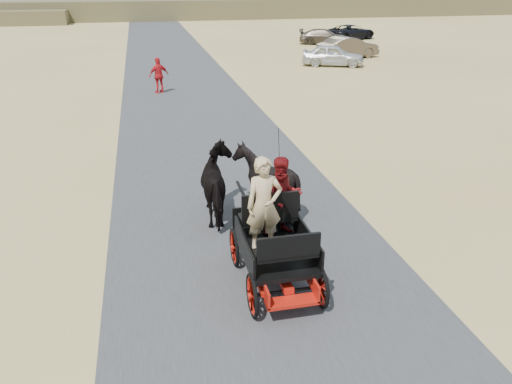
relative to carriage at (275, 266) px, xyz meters
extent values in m
plane|color=tan|center=(-0.19, 0.08, -0.36)|extent=(140.00, 140.00, 0.00)
cube|color=#38383A|center=(-0.19, 0.08, -0.35)|extent=(6.00, 140.00, 0.01)
cube|color=brown|center=(-0.19, 62.08, 0.84)|extent=(140.00, 6.00, 2.40)
imported|color=black|center=(-0.55, 3.00, 0.49)|extent=(0.91, 2.01, 1.70)
imported|color=black|center=(0.55, 3.00, 0.49)|extent=(1.37, 1.54, 1.70)
imported|color=tan|center=(-0.20, 0.05, 1.26)|extent=(0.66, 0.43, 1.80)
imported|color=#660C0F|center=(0.30, 0.60, 1.15)|extent=(0.77, 0.60, 1.58)
imported|color=red|center=(-1.35, 17.40, 0.50)|extent=(1.09, 0.76, 1.73)
imported|color=silver|center=(9.90, 23.08, 0.31)|extent=(4.22, 2.95, 1.33)
imported|color=brown|center=(12.06, 25.86, 0.38)|extent=(4.73, 2.79, 1.47)
imported|color=brown|center=(13.09, 33.50, 0.26)|extent=(4.58, 3.14, 1.23)
imported|color=black|center=(16.63, 36.24, 0.28)|extent=(5.10, 3.67, 1.29)
camera|label=1|loc=(-2.12, -7.81, 5.06)|focal=35.00mm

